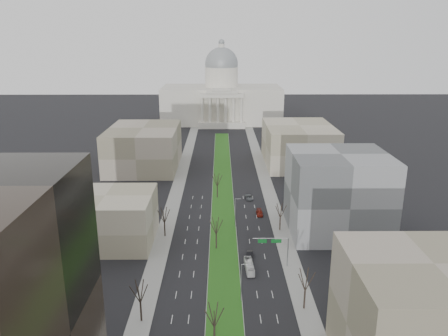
{
  "coord_description": "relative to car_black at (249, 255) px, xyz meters",
  "views": [
    {
      "loc": [
        -0.76,
        -29.38,
        56.33
      ],
      "look_at": [
        0.37,
        110.31,
        14.3
      ],
      "focal_mm": 35.0,
      "sensor_mm": 36.0,
      "label": 1
    }
  ],
  "objects": [
    {
      "name": "streetlamp_median_c",
      "position": [
        -3.09,
        20.01,
        4.07
      ],
      "size": [
        1.9,
        0.2,
        9.16
      ],
      "color": "gray",
      "rests_on": "ground"
    },
    {
      "name": "tree_right_mid",
      "position": [
        10.35,
        -22.99,
        6.42
      ],
      "size": [
        5.52,
        5.52,
        9.94
      ],
      "color": "black",
      "rests_on": "ground"
    },
    {
      "name": "tree_median_c",
      "position": [
        -8.85,
        45.01,
        6.26
      ],
      "size": [
        5.4,
        5.4,
        9.72
      ],
      "color": "black",
      "rests_on": "ground"
    },
    {
      "name": "tree_left_far",
      "position": [
        -24.05,
        13.01,
        6.11
      ],
      "size": [
        5.28,
        5.28,
        9.5
      ],
      "color": "black",
      "rests_on": "ground"
    },
    {
      "name": "building_tan_right",
      "position": [
        26.15,
        -42.99,
        10.26
      ],
      "size": [
        26.0,
        24.0,
        22.0
      ],
      "primitive_type": "cube",
      "color": "gray",
      "rests_on": "ground"
    },
    {
      "name": "car_grey_far",
      "position": [
        2.66,
        43.59,
        -0.04
      ],
      "size": [
        2.52,
        5.11,
        1.4
      ],
      "primitive_type": "imported",
      "rotation": [
        0.0,
        0.0,
        0.04
      ],
      "color": "#515559",
      "rests_on": "ground"
    },
    {
      "name": "building_far_right",
      "position": [
        28.15,
        90.01,
        8.26
      ],
      "size": [
        30.0,
        40.0,
        18.0
      ],
      "primitive_type": "cube",
      "color": "tan",
      "rests_on": "ground"
    },
    {
      "name": "building_beige_left",
      "position": [
        -39.85,
        10.01,
        6.26
      ],
      "size": [
        26.0,
        22.0,
        14.0
      ],
      "primitive_type": "cube",
      "color": "tan",
      "rests_on": "ground"
    },
    {
      "name": "streetlamp_median_b",
      "position": [
        -3.09,
        -19.99,
        4.07
      ],
      "size": [
        1.9,
        0.2,
        9.16
      ],
      "color": "gray",
      "rests_on": "ground"
    },
    {
      "name": "sidewalk_left",
      "position": [
        -24.35,
        20.01,
        -0.66
      ],
      "size": [
        5.0,
        330.0,
        0.15
      ],
      "primitive_type": "cube",
      "color": "gray",
      "rests_on": "ground"
    },
    {
      "name": "box_van",
      "position": [
        -0.48,
        -6.67,
        0.38
      ],
      "size": [
        2.34,
        8.09,
        2.23
      ],
      "primitive_type": "imported",
      "rotation": [
        0.0,
        0.0,
        0.06
      ],
      "color": "white",
      "rests_on": "ground"
    },
    {
      "name": "car_red",
      "position": [
        5.19,
        29.0,
        0.0
      ],
      "size": [
        2.08,
        5.09,
        1.48
      ],
      "primitive_type": "imported",
      "rotation": [
        0.0,
        0.0,
        -0.0
      ],
      "color": "#64150D",
      "rests_on": "ground"
    },
    {
      "name": "tree_median_a",
      "position": [
        -8.85,
        -34.99,
        6.26
      ],
      "size": [
        5.4,
        5.4,
        9.72
      ],
      "color": "black",
      "rests_on": "ground"
    },
    {
      "name": "mast_arm_signs",
      "position": [
        6.64,
        -4.96,
        5.37
      ],
      "size": [
        9.12,
        0.24,
        8.09
      ],
      "color": "gray",
      "rests_on": "ground"
    },
    {
      "name": "tree_median_b",
      "position": [
        -8.85,
        5.01,
        6.26
      ],
      "size": [
        5.4,
        5.4,
        9.72
      ],
      "color": "black",
      "rests_on": "ground"
    },
    {
      "name": "sidewalk_right",
      "position": [
        10.65,
        20.01,
        -0.66
      ],
      "size": [
        5.0,
        330.0,
        0.15
      ],
      "primitive_type": "cube",
      "color": "gray",
      "rests_on": "ground"
    },
    {
      "name": "car_black",
      "position": [
        0.0,
        0.0,
        0.0
      ],
      "size": [
        2.18,
        4.64,
        1.47
      ],
      "primitive_type": "imported",
      "rotation": [
        0.0,
        0.0,
        -0.14
      ],
      "color": "black",
      "rests_on": "ground"
    },
    {
      "name": "building_grey_right",
      "position": [
        27.15,
        17.01,
        11.26
      ],
      "size": [
        28.0,
        26.0,
        24.0
      ],
      "primitive_type": "cube",
      "color": "slate",
      "rests_on": "ground"
    },
    {
      "name": "tree_right_far",
      "position": [
        10.35,
        17.01,
        5.79
      ],
      "size": [
        5.04,
        5.04,
        9.07
      ],
      "color": "black",
      "rests_on": "ground"
    },
    {
      "name": "building_far_left",
      "position": [
        -41.85,
        85.01,
        8.26
      ],
      "size": [
        30.0,
        40.0,
        18.0
      ],
      "primitive_type": "cube",
      "color": "gray",
      "rests_on": "ground"
    },
    {
      "name": "ground",
      "position": [
        -6.85,
        45.01,
        -0.74
      ],
      "size": [
        600.0,
        600.0,
        0.0
      ],
      "primitive_type": "plane",
      "color": "black",
      "rests_on": "ground"
    },
    {
      "name": "tree_left_mid",
      "position": [
        -24.05,
        -26.99,
        6.26
      ],
      "size": [
        5.4,
        5.4,
        9.72
      ],
      "color": "black",
      "rests_on": "ground"
    },
    {
      "name": "median",
      "position": [
        -6.85,
        44.0,
        -0.63
      ],
      "size": [
        8.0,
        222.03,
        0.2
      ],
      "color": "#999993",
      "rests_on": "ground"
    },
    {
      "name": "capitol",
      "position": [
        -6.85,
        194.6,
        15.57
      ],
      "size": [
        80.0,
        46.0,
        55.0
      ],
      "color": "beige",
      "rests_on": "ground"
    }
  ]
}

